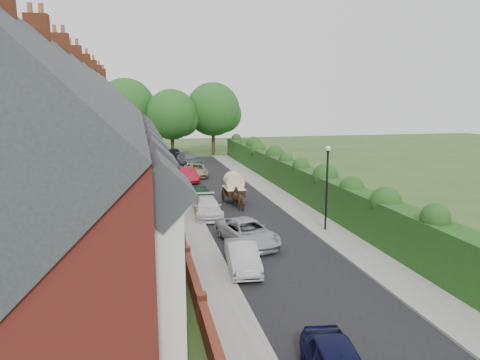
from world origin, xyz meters
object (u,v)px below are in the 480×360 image
object	(u,v)px
lamppost	(327,178)
car_green	(201,195)
car_beige	(196,170)
car_black	(174,154)
horse	(240,199)
car_grey	(189,159)
car_silver_b	(247,232)
car_silver_a	(242,256)
car_white	(207,207)
car_red	(187,175)
horse_cart	(234,186)

from	to	relation	value
lamppost	car_green	bearing A→B (deg)	126.23
lamppost	car_beige	distance (m)	21.37
car_black	horse	xyz separation A→B (m)	(2.57, -27.84, -0.00)
horse	car_grey	bearing A→B (deg)	-104.50
car_green	horse	world-z (taller)	horse
lamppost	car_silver_b	distance (m)	5.88
car_silver_a	car_black	size ratio (longest dim) A/B	0.85
car_white	car_red	world-z (taller)	car_red
car_beige	car_black	world-z (taller)	car_black
car_silver_a	car_grey	world-z (taller)	car_grey
car_white	car_red	size ratio (longest dim) A/B	1.06
car_red	horse_cart	size ratio (longest dim) A/B	1.26
lamppost	car_red	xyz separation A→B (m)	(-6.40, 17.80, -2.61)
lamppost	horse	size ratio (longest dim) A/B	2.82
car_silver_b	car_beige	world-z (taller)	car_silver_b
car_beige	car_grey	world-z (taller)	car_grey
car_green	horse	distance (m)	3.37
car_white	horse_cart	world-z (taller)	horse_cart
car_green	car_black	bearing A→B (deg)	88.25
car_silver_a	car_red	world-z (taller)	car_red
car_silver_b	car_black	bearing A→B (deg)	79.81
car_silver_a	car_beige	bearing A→B (deg)	92.80
car_red	horse	world-z (taller)	horse
car_red	lamppost	bearing A→B (deg)	-80.47
car_white	lamppost	bearing A→B (deg)	-35.39
car_silver_b	horse	size ratio (longest dim) A/B	2.62
car_silver_a	horse	distance (m)	11.17
car_silver_a	horse_cart	size ratio (longest dim) A/B	1.16
car_silver_b	horse_cart	bearing A→B (deg)	69.95
lamppost	car_silver_a	bearing A→B (deg)	-143.54
car_red	car_green	bearing A→B (deg)	-99.62
lamppost	horse	xyz separation A→B (m)	(-3.83, 6.31, -2.52)
horse	car_silver_b	bearing A→B (deg)	62.68
horse	horse_cart	size ratio (longest dim) A/B	0.55
car_white	horse_cart	size ratio (longest dim) A/B	1.33
car_silver_b	car_black	world-z (taller)	car_black
car_beige	horse_cart	size ratio (longest dim) A/B	1.44
car_green	car_red	bearing A→B (deg)	88.65
horse_cart	car_green	bearing A→B (deg)	172.84
car_black	car_beige	bearing A→B (deg)	-79.15
car_white	car_black	distance (m)	29.21
car_black	horse_cart	bearing A→B (deg)	-78.59
car_green	car_black	distance (m)	25.55
car_silver_a	car_red	xyz separation A→B (m)	(-0.17, 22.40, 0.05)
car_green	car_red	xyz separation A→B (m)	(-0.10, 9.20, 0.02)
car_red	car_black	distance (m)	16.35
lamppost	horse_cart	world-z (taller)	lamppost
car_beige	car_red	bearing A→B (deg)	-111.72
lamppost	horse_cart	distance (m)	9.33
car_silver_b	car_white	distance (m)	6.24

